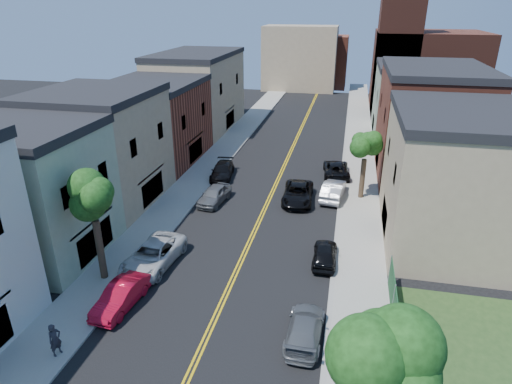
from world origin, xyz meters
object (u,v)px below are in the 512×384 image
Objects in this scene: pedestrian_left at (55,340)px; pedestrian_right at (392,372)px; grey_car_left at (214,195)px; silver_car_right at (333,190)px; white_pickup at (153,255)px; grey_car_right at (305,328)px; black_suv_lane at (298,193)px; dark_car_right_far at (336,169)px; black_car_right at (325,254)px; black_car_left at (222,171)px; red_sedan at (121,296)px.

pedestrian_right is at bearing -65.02° from pedestrian_left.
grey_car_left is 2.49× the size of pedestrian_left.
white_pickup is at bearing 56.87° from silver_car_right.
white_pickup is 3.44× the size of pedestrian_right.
grey_car_right is 17.05m from black_suv_lane.
grey_car_left reaches higher than grey_car_right.
dark_car_right_far is 30.21m from pedestrian_left.
pedestrian_left reaches higher than dark_car_right_far.
dark_car_right_far is at bearing 64.09° from black_suv_lane.
grey_car_right is 23.83m from dark_car_right_far.
grey_car_right is at bearing -49.99° from grey_car_left.
dark_car_right_far is 26.45m from pedestrian_right.
black_car_right is 2.24× the size of pedestrian_left.
pedestrian_right is (14.60, -23.31, 0.27)m from black_car_left.
grey_car_right is 0.85× the size of dark_car_right_far.
dark_car_right_far is (0.51, 23.83, 0.08)m from grey_car_right.
red_sedan and black_car_left have the same top height.
black_car_left is 2.96× the size of pedestrian_right.
red_sedan is at bearing 59.31° from dark_car_right_far.
grey_car_right is 0.83× the size of black_suv_lane.
pedestrian_right reaches higher than black_suv_lane.
white_pickup is 16.22m from black_car_left.
red_sedan is 14.74m from grey_car_left.
grey_car_right is at bearing -70.45° from black_car_left.
silver_car_right is (11.00, 13.46, 0.01)m from white_pickup.
silver_car_right is 25.14m from pedestrian_left.
grey_car_left is (0.99, 14.71, 0.04)m from red_sedan.
black_car_right is 10.50m from pedestrian_right.
red_sedan is 20.92m from silver_car_right.
silver_car_right is (11.00, -2.76, 0.09)m from black_car_left.
black_car_left is at bearing 150.38° from black_suv_lane.
grey_car_left reaches higher than red_sedan.
pedestrian_left reaches higher than pedestrian_right.
grey_car_left reaches higher than black_car_right.
pedestrian_left is 1.06× the size of pedestrian_right.
grey_car_left is at bearing 13.21° from pedestrian_left.
black_suv_lane is at bearing -33.98° from black_car_left.
grey_car_right is 18.18m from silver_car_right.
grey_car_right is at bearing 3.11° from red_sedan.
red_sedan is at bearing 32.21° from black_car_right.
black_car_left is 2.78× the size of pedestrian_left.
black_car_right is 2.38× the size of pedestrian_right.
silver_car_right is at bearing 84.44° from dark_car_right_far.
red_sedan is 0.98× the size of grey_car_left.
black_suv_lane reaches higher than grey_car_right.
grey_car_left is 12.57m from black_car_right.
grey_car_right is 12.30m from pedestrian_left.
black_suv_lane is 22.63m from pedestrian_left.
pedestrian_right reaches higher than dark_car_right_far.
red_sedan is 0.88× the size of silver_car_right.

